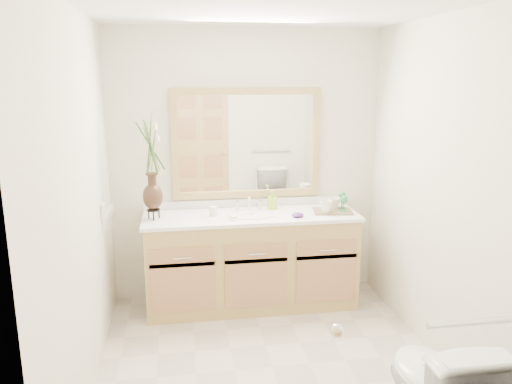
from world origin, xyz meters
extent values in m
plane|color=beige|center=(0.00, 0.00, 0.00)|extent=(2.60, 2.60, 0.00)
cube|color=white|center=(0.00, 0.00, 2.40)|extent=(2.40, 2.60, 0.02)
cube|color=white|center=(0.00, 1.30, 1.20)|extent=(2.40, 0.02, 2.40)
cube|color=white|center=(0.00, -1.30, 1.20)|extent=(2.40, 0.02, 2.40)
cube|color=white|center=(-1.20, 0.00, 1.20)|extent=(0.02, 2.60, 2.40)
cube|color=white|center=(1.20, 0.00, 1.20)|extent=(0.02, 2.60, 2.40)
cube|color=tan|center=(0.00, 1.01, 0.40)|extent=(1.80, 0.55, 0.80)
cube|color=white|center=(0.00, 1.01, 0.82)|extent=(1.84, 0.57, 0.03)
ellipsoid|color=white|center=(0.00, 0.99, 0.78)|extent=(0.38, 0.30, 0.12)
cylinder|color=silver|center=(0.00, 1.17, 0.89)|extent=(0.02, 0.02, 0.11)
cylinder|color=silver|center=(-0.10, 1.17, 0.87)|extent=(0.02, 0.02, 0.08)
cylinder|color=silver|center=(0.10, 1.17, 0.87)|extent=(0.02, 0.02, 0.08)
cube|color=white|center=(0.00, 1.28, 1.41)|extent=(1.20, 0.01, 0.85)
cube|color=tan|center=(0.00, 1.28, 1.86)|extent=(1.32, 0.04, 0.06)
cube|color=tan|center=(0.00, 1.28, 0.95)|extent=(1.32, 0.04, 0.06)
cube|color=tan|center=(-0.63, 1.28, 1.41)|extent=(0.06, 0.04, 0.85)
cube|color=tan|center=(0.63, 1.28, 1.41)|extent=(0.06, 0.04, 0.85)
cube|color=white|center=(-1.19, 0.76, 0.98)|extent=(0.02, 0.12, 0.12)
cube|color=tan|center=(-0.30, -1.29, 1.00)|extent=(0.80, 0.03, 2.00)
cylinder|color=silver|center=(0.70, -1.27, 0.95)|extent=(0.55, 0.03, 0.03)
cylinder|color=black|center=(-0.82, 1.00, 0.91)|extent=(0.11, 0.11, 0.01)
ellipsoid|color=black|center=(-0.82, 1.00, 1.02)|extent=(0.17, 0.17, 0.21)
cylinder|color=black|center=(-0.82, 1.00, 1.16)|extent=(0.07, 0.07, 0.10)
cylinder|color=#4C7A33|center=(-0.82, 1.00, 1.41)|extent=(0.06, 0.06, 0.39)
cylinder|color=silver|center=(-0.32, 1.02, 0.87)|extent=(0.06, 0.06, 0.08)
cylinder|color=silver|center=(-0.17, 0.87, 0.84)|extent=(0.10, 0.10, 0.01)
cube|color=beige|center=(-0.17, 0.87, 0.85)|extent=(0.06, 0.05, 0.02)
imported|color=#9ECF30|center=(0.21, 1.16, 0.90)|extent=(0.09, 0.09, 0.15)
ellipsoid|color=#512673|center=(0.37, 0.87, 0.85)|extent=(0.13, 0.11, 0.04)
cube|color=olive|center=(0.71, 0.97, 0.84)|extent=(0.36, 0.27, 0.02)
imported|color=silver|center=(0.63, 0.92, 0.90)|extent=(0.11, 0.11, 0.11)
imported|color=silver|center=(0.74, 1.01, 0.90)|extent=(0.13, 0.13, 0.11)
cylinder|color=#297B42|center=(0.79, 0.93, 0.85)|extent=(0.06, 0.06, 0.01)
cylinder|color=#297B42|center=(0.79, 0.93, 0.89)|extent=(0.01, 0.01, 0.09)
ellipsoid|color=#297B42|center=(0.79, 0.93, 0.95)|extent=(0.06, 0.06, 0.08)
cylinder|color=#297B42|center=(0.82, 1.04, 0.85)|extent=(0.06, 0.06, 0.01)
cylinder|color=#297B42|center=(0.82, 1.04, 0.90)|extent=(0.01, 0.01, 0.09)
ellipsoid|color=#297B42|center=(0.82, 1.04, 0.96)|extent=(0.07, 0.07, 0.08)
camera|label=1|loc=(-0.60, -3.07, 1.99)|focal=35.00mm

